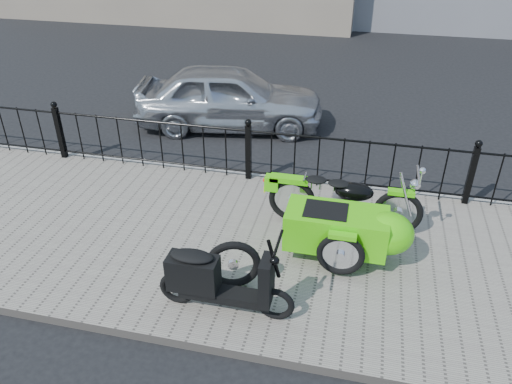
% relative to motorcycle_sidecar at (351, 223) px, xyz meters
% --- Properties ---
extents(ground, '(120.00, 120.00, 0.00)m').
position_rel_motorcycle_sidecar_xyz_m(ground, '(-1.80, 0.41, -0.59)').
color(ground, black).
rests_on(ground, ground).
extents(sidewalk, '(30.00, 3.80, 0.12)m').
position_rel_motorcycle_sidecar_xyz_m(sidewalk, '(-1.80, -0.09, -0.53)').
color(sidewalk, gray).
rests_on(sidewalk, ground).
extents(curb, '(30.00, 0.10, 0.12)m').
position_rel_motorcycle_sidecar_xyz_m(curb, '(-1.80, 1.85, -0.53)').
color(curb, gray).
rests_on(curb, ground).
extents(iron_fence, '(14.11, 0.11, 1.08)m').
position_rel_motorcycle_sidecar_xyz_m(iron_fence, '(-1.80, 1.71, -0.01)').
color(iron_fence, black).
rests_on(iron_fence, sidewalk).
extents(motorcycle_sidecar, '(2.28, 1.48, 0.98)m').
position_rel_motorcycle_sidecar_xyz_m(motorcycle_sidecar, '(0.00, 0.00, 0.00)').
color(motorcycle_sidecar, black).
rests_on(motorcycle_sidecar, sidewalk).
extents(scooter, '(1.61, 0.47, 1.09)m').
position_rel_motorcycle_sidecar_xyz_m(scooter, '(-1.41, -1.42, -0.05)').
color(scooter, black).
rests_on(scooter, sidewalk).
extents(spare_tire, '(0.68, 0.29, 0.68)m').
position_rel_motorcycle_sidecar_xyz_m(spare_tire, '(-1.32, -1.00, -0.14)').
color(spare_tire, black).
rests_on(spare_tire, sidewalk).
extents(sedan_car, '(4.08, 2.19, 1.32)m').
position_rel_motorcycle_sidecar_xyz_m(sedan_car, '(-2.78, 4.02, 0.07)').
color(sedan_car, silver).
rests_on(sedan_car, ground).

